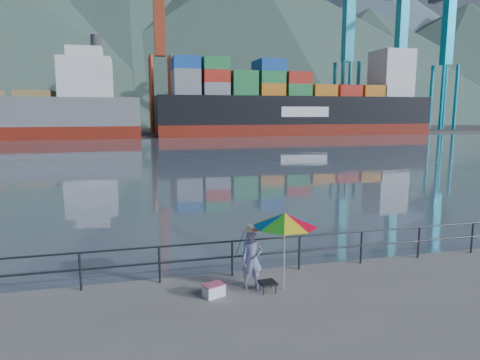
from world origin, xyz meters
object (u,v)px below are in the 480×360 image
object	(u,v)px
cooler_bag	(214,291)
container_ship	(304,105)
fisherman	(252,260)
bulk_carrier	(1,114)
beach_umbrella	(285,220)

from	to	relation	value
cooler_bag	container_ship	distance (m)	82.09
fisherman	container_ship	size ratio (longest dim) A/B	0.03
bulk_carrier	container_ship	world-z (taller)	container_ship
cooler_bag	bulk_carrier	bearing A→B (deg)	85.82
beach_umbrella	container_ship	xyz separation A→B (m)	(31.66, 74.74, 4.00)
cooler_bag	bulk_carrier	size ratio (longest dim) A/B	0.01
beach_umbrella	cooler_bag	distance (m)	2.51
cooler_bag	bulk_carrier	xyz separation A→B (m)	(-23.55, 72.87, 3.99)
beach_umbrella	fisherman	bearing A→B (deg)	161.05
beach_umbrella	cooler_bag	bearing A→B (deg)	179.38
beach_umbrella	cooler_bag	xyz separation A→B (m)	(-1.84, 0.02, -1.71)
fisherman	beach_umbrella	distance (m)	1.36
cooler_bag	bulk_carrier	world-z (taller)	bulk_carrier
fisherman	bulk_carrier	bearing A→B (deg)	110.63
beach_umbrella	cooler_bag	size ratio (longest dim) A/B	4.31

